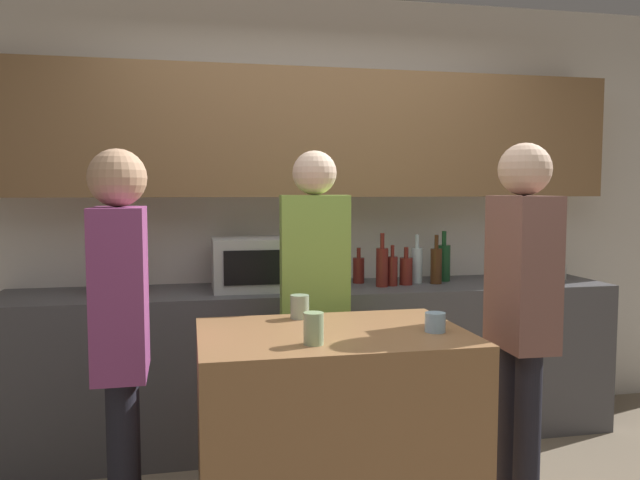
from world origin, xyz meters
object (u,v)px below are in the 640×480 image
Objects in this scene: bottle_0 at (359,270)px; bottle_5 at (436,265)px; cup_1 at (435,322)px; microwave at (258,263)px; person_center at (121,327)px; toaster at (124,277)px; person_left at (521,304)px; cup_0 at (300,307)px; bottle_6 at (444,262)px; cup_2 at (314,329)px; bottle_4 at (417,264)px; person_right at (315,286)px; bottle_2 at (392,270)px; bottle_1 at (382,266)px; potted_plant at (556,249)px; bottle_3 at (406,270)px.

bottle_5 is at bearing -14.71° from bottle_0.
bottle_5 reaches higher than cup_1.
person_center is (-0.64, -1.19, -0.09)m from microwave.
person_left reaches higher than toaster.
cup_0 is at bearing 142.85° from cup_1.
bottle_5 is 0.95× the size of bottle_6.
cup_2 is at bearing 73.83° from person_center.
person_right is at bearing -142.70° from bottle_4.
toaster is at bearing 178.34° from bottle_2.
person_left is at bearing -18.18° from cup_0.
bottle_0 is 0.13× the size of person_left.
bottle_4 reaches higher than microwave.
person_right reaches higher than person_center.
bottle_1 is 0.08m from bottle_2.
bottle_4 is at bearing 2.19° from person_left.
bottle_1 is 1.07× the size of bottle_4.
bottle_4 is 0.18× the size of person_left.
microwave reaches higher than cup_0.
bottle_2 is at bearing -162.16° from bottle_6.
bottle_2 is at bearing -1.66° from toaster.
potted_plant is 1.52m from person_left.
cup_0 is 1.26× the size of cup_1.
person_right reaches higher than cup_1.
bottle_1 is 3.06× the size of cup_0.
bottle_6 is 1.14m from person_right.
bottle_3 is at bearing -178.70° from bottle_5.
person_left reaches higher than potted_plant.
bottle_4 is at bearing 72.43° from cup_1.
cup_0 is at bearing -127.54° from bottle_1.
person_left reaches higher than bottle_6.
microwave is at bearing 179.18° from bottle_5.
potted_plant is (2.67, 0.00, 0.11)m from toaster.
bottle_4 is 0.95× the size of bottle_6.
toaster is 1.85m from bottle_5.
bottle_6 is 0.19× the size of person_right.
person_left is (-0.10, -1.19, -0.02)m from bottle_5.
potted_plant is at bearing -157.56° from person_right.
bottle_1 is 1.01× the size of bottle_6.
bottle_4 is 1.38m from cup_1.
bottle_0 is 1.36m from person_left.
bottle_0 is (-1.29, 0.10, -0.11)m from potted_plant.
microwave reaches higher than toaster.
bottle_2 is (0.81, -0.04, -0.06)m from microwave.
bottle_1 reaches higher than bottle_6.
bottle_5 is at bearing 52.63° from cup_2.
bottle_3 is at bearing 15.01° from bottle_1.
potted_plant reaches higher than bottle_0.
toaster is 1.19m from person_center.
person_left is (0.42, 0.07, 0.05)m from cup_1.
bottle_0 reaches higher than cup_1.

